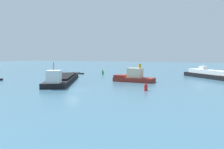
% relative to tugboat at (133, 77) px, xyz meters
% --- Properties ---
extents(ground_plane, '(400.00, 400.00, 0.00)m').
position_rel_tugboat_xyz_m(ground_plane, '(-5.79, -20.37, -1.26)').
color(ground_plane, teal).
extents(tugboat, '(11.41, 4.65, 4.98)m').
position_rel_tugboat_xyz_m(tugboat, '(0.00, 0.00, 0.00)').
color(tugboat, maroon).
rests_on(tugboat, ground).
extents(cargo_barge, '(19.52, 29.32, 5.76)m').
position_rel_tugboat_xyz_m(cargo_barge, '(-17.12, -9.23, -0.33)').
color(cargo_barge, black).
rests_on(cargo_barge, ground).
extents(white_riverboat, '(17.64, 18.54, 5.16)m').
position_rel_tugboat_xyz_m(white_riverboat, '(17.80, 20.00, -0.01)').
color(white_riverboat, black).
rests_on(white_riverboat, ground).
extents(fishing_skiff, '(5.97, 2.68, 0.94)m').
position_rel_tugboat_xyz_m(fishing_skiff, '(-29.80, 16.61, -1.02)').
color(fishing_skiff, black).
rests_on(fishing_skiff, ground).
extents(channel_buoy_red, '(0.70, 0.70, 1.90)m').
position_rel_tugboat_xyz_m(channel_buoy_red, '(8.58, -14.79, -0.45)').
color(channel_buoy_red, red).
rests_on(channel_buoy_red, ground).
extents(channel_buoy_green, '(0.70, 0.70, 1.90)m').
position_rel_tugboat_xyz_m(channel_buoy_green, '(-19.49, 18.10, -0.45)').
color(channel_buoy_green, green).
rests_on(channel_buoy_green, ground).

